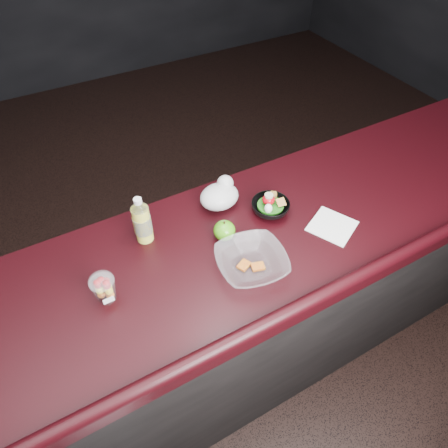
{
  "coord_description": "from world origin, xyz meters",
  "views": [
    {
      "loc": [
        -0.38,
        -0.55,
        2.15
      ],
      "look_at": [
        0.11,
        0.34,
        1.1
      ],
      "focal_mm": 32.0,
      "sensor_mm": 36.0,
      "label": 1
    }
  ],
  "objects_px": {
    "snack_bowl": "(270,206)",
    "fruit_cup": "(104,287)",
    "green_apple": "(224,230)",
    "takeout_bowl": "(251,262)",
    "lemonade_bottle": "(142,223)"
  },
  "relations": [
    {
      "from": "fruit_cup",
      "to": "takeout_bowl",
      "type": "xyz_separation_m",
      "value": [
        0.49,
        -0.12,
        -0.03
      ]
    },
    {
      "from": "lemonade_bottle",
      "to": "fruit_cup",
      "type": "height_order",
      "value": "lemonade_bottle"
    },
    {
      "from": "fruit_cup",
      "to": "takeout_bowl",
      "type": "height_order",
      "value": "fruit_cup"
    },
    {
      "from": "takeout_bowl",
      "to": "fruit_cup",
      "type": "bearing_deg",
      "value": 165.87
    },
    {
      "from": "snack_bowl",
      "to": "green_apple",
      "type": "bearing_deg",
      "value": -171.5
    },
    {
      "from": "lemonade_bottle",
      "to": "takeout_bowl",
      "type": "height_order",
      "value": "lemonade_bottle"
    },
    {
      "from": "green_apple",
      "to": "snack_bowl",
      "type": "bearing_deg",
      "value": 8.5
    },
    {
      "from": "lemonade_bottle",
      "to": "snack_bowl",
      "type": "relative_size",
      "value": 1.1
    },
    {
      "from": "green_apple",
      "to": "snack_bowl",
      "type": "xyz_separation_m",
      "value": [
        0.23,
        0.03,
        -0.01
      ]
    },
    {
      "from": "green_apple",
      "to": "takeout_bowl",
      "type": "distance_m",
      "value": 0.17
    },
    {
      "from": "snack_bowl",
      "to": "fruit_cup",
      "type": "bearing_deg",
      "value": -173.24
    },
    {
      "from": "fruit_cup",
      "to": "green_apple",
      "type": "relative_size",
      "value": 1.37
    },
    {
      "from": "fruit_cup",
      "to": "green_apple",
      "type": "height_order",
      "value": "fruit_cup"
    },
    {
      "from": "lemonade_bottle",
      "to": "fruit_cup",
      "type": "xyz_separation_m",
      "value": [
        -0.21,
        -0.19,
        -0.02
      ]
    },
    {
      "from": "green_apple",
      "to": "snack_bowl",
      "type": "distance_m",
      "value": 0.23
    }
  ]
}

